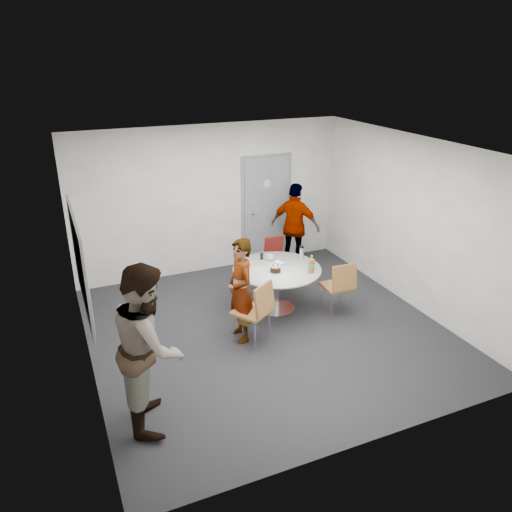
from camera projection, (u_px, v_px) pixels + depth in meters
name	position (u px, v px, depth m)	size (l,w,h in m)	color
floor	(267.00, 330.00, 7.42)	(5.00, 5.00, 0.00)	black
ceiling	(269.00, 148.00, 6.38)	(5.00, 5.00, 0.00)	silver
wall_back	(211.00, 200.00, 9.02)	(5.00, 5.00, 0.00)	#B5B2AC
wall_left	(79.00, 276.00, 5.99)	(5.00, 5.00, 0.00)	#B5B2AC
wall_right	(413.00, 223.00, 7.82)	(5.00, 5.00, 0.00)	#B5B2AC
wall_front	(377.00, 334.00, 4.79)	(5.00, 5.00, 0.00)	#B5B2AC
door	(266.00, 210.00, 9.53)	(1.02, 0.17, 2.12)	slate
whiteboard	(80.00, 262.00, 6.14)	(0.04, 1.90, 1.25)	gray
table	(278.00, 274.00, 7.81)	(1.38, 1.38, 1.00)	silver
chair_near_left	(257.00, 307.00, 6.89)	(0.64, 0.65, 0.95)	brown
chair_near_right	(340.00, 283.00, 7.66)	(0.44, 0.48, 0.89)	brown
chair_far	(276.00, 254.00, 8.94)	(0.39, 0.42, 0.78)	maroon
person_main	(240.00, 290.00, 6.96)	(0.56, 0.36, 1.52)	#A5C6EA
person_left	(149.00, 346.00, 5.33)	(0.92, 0.72, 1.90)	white
person_right	(295.00, 226.00, 9.29)	(0.96, 0.40, 1.63)	black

